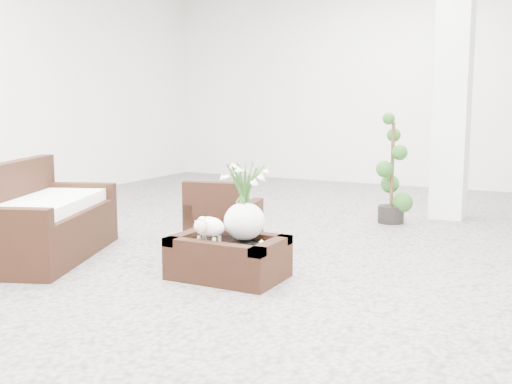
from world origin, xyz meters
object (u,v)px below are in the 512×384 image
at_px(armchair, 224,213).
at_px(loveseat, 45,210).
at_px(topiary, 392,169).
at_px(coffee_table, 228,259).

height_order(armchair, loveseat, loveseat).
xyz_separation_m(loveseat, topiary, (2.40, 3.13, 0.20)).
relative_size(coffee_table, topiary, 0.70).
relative_size(loveseat, topiary, 1.30).
distance_m(coffee_table, loveseat, 1.88).
relative_size(armchair, topiary, 0.53).
distance_m(coffee_table, armchair, 1.13).
bearing_deg(loveseat, armchair, -69.22).
xyz_separation_m(coffee_table, loveseat, (-1.84, -0.18, 0.29)).
bearing_deg(armchair, loveseat, 30.31).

